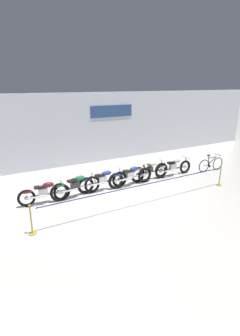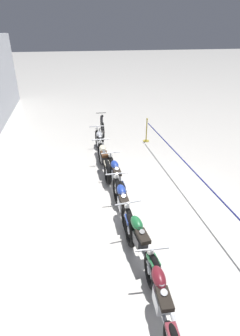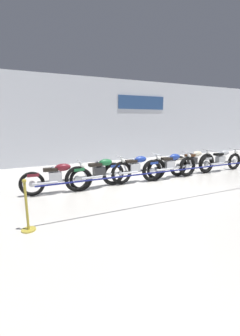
% 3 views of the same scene
% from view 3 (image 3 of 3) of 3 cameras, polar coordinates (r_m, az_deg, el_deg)
% --- Properties ---
extents(ground_plane, '(120.00, 120.00, 0.00)m').
position_cam_3_polar(ground_plane, '(7.74, 10.63, -4.17)').
color(ground_plane, silver).
extents(back_wall, '(28.00, 0.29, 4.20)m').
position_cam_3_polar(back_wall, '(11.97, -3.63, 11.89)').
color(back_wall, silver).
rests_on(back_wall, ground).
extents(motorcycle_maroon_0, '(2.12, 0.62, 0.93)m').
position_cam_3_polar(motorcycle_maroon_0, '(6.87, -15.58, -2.44)').
color(motorcycle_maroon_0, black).
rests_on(motorcycle_maroon_0, ground).
extents(motorcycle_green_1, '(2.34, 0.62, 0.97)m').
position_cam_3_polar(motorcycle_green_1, '(7.19, -4.89, -1.24)').
color(motorcycle_green_1, black).
rests_on(motorcycle_green_1, ground).
extents(motorcycle_blue_2, '(2.47, 0.62, 0.96)m').
position_cam_3_polar(motorcycle_blue_2, '(7.79, 4.07, -0.28)').
color(motorcycle_blue_2, black).
rests_on(motorcycle_blue_2, ground).
extents(motorcycle_blue_3, '(2.41, 0.62, 0.97)m').
position_cam_3_polar(motorcycle_blue_3, '(8.48, 12.72, 0.47)').
color(motorcycle_blue_3, black).
rests_on(motorcycle_blue_3, ground).
extents(motorcycle_cream_4, '(2.26, 0.62, 0.98)m').
position_cam_3_polar(motorcycle_cream_4, '(9.41, 18.09, 1.35)').
color(motorcycle_cream_4, black).
rests_on(motorcycle_cream_4, ground).
extents(motorcycle_silver_5, '(2.37, 0.62, 0.94)m').
position_cam_3_polar(motorcycle_silver_5, '(10.42, 24.30, 1.74)').
color(motorcycle_silver_5, black).
rests_on(motorcycle_silver_5, ground).
extents(stanchion_far_left, '(8.72, 0.28, 1.05)m').
position_cam_3_polar(stanchion_far_left, '(5.63, 9.54, -2.70)').
color(stanchion_far_left, gold).
rests_on(stanchion_far_left, ground).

